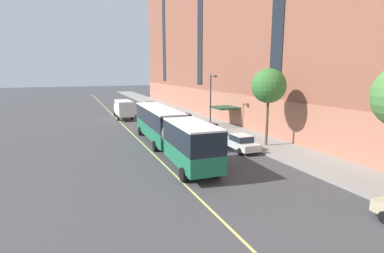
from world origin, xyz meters
name	(u,v)px	position (x,y,z in m)	size (l,w,h in m)	color
ground_plane	(174,148)	(0.00, 0.00, 0.00)	(260.00, 260.00, 0.00)	#424244
sidewalk	(239,134)	(9.37, 3.00, 0.07)	(5.17, 160.00, 0.15)	gray
apartment_facade	(323,1)	(17.93, 0.00, 15.32)	(15.20, 110.00, 30.67)	#935642
city_bus	(168,128)	(-0.79, -0.81, 2.15)	(3.53, 19.62, 3.72)	#1E704C
parked_car_green_1	(151,105)	(5.59, 30.29, 0.78)	(1.92, 4.57, 1.56)	#23603D
parked_car_darkgray_2	(208,129)	(5.52, 3.74, 0.78)	(2.02, 4.22, 1.56)	#4C4C51
parked_car_black_3	(184,119)	(5.63, 12.04, 0.78)	(1.96, 4.25, 1.56)	black
parked_car_white_4	(240,142)	(5.58, -3.39, 0.78)	(1.92, 4.63, 1.56)	silver
parked_car_silver_5	(167,112)	(5.46, 19.37, 0.78)	(1.98, 4.65, 1.56)	#B7B7BC
box_truck	(123,108)	(-1.44, 20.35, 1.69)	(2.48, 7.39, 2.95)	silver
street_tree_mid_block	(269,86)	(8.81, -3.09, 6.07)	(3.39, 3.39, 7.64)	brown
street_lamp	(211,96)	(7.38, 6.70, 4.36)	(0.36, 1.48, 6.87)	#2D2D30
fire_hydrant	(174,112)	(7.28, 21.03, 0.49)	(0.42, 0.24, 0.72)	red
lane_centerline	(142,143)	(-2.49, 3.00, 0.00)	(0.16, 140.00, 0.01)	#E0D66B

